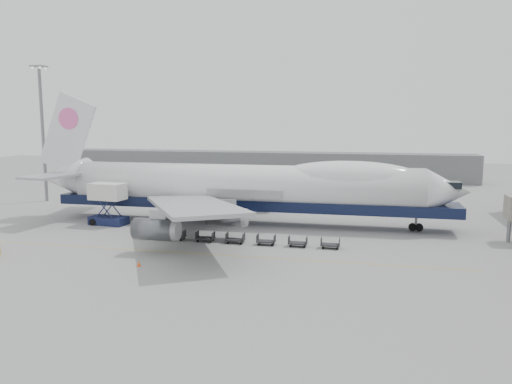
# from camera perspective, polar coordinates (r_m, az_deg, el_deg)

# --- Properties ---
(ground) EXTENTS (260.00, 260.00, 0.00)m
(ground) POSITION_cam_1_polar(r_m,az_deg,el_deg) (64.41, -4.02, -5.72)
(ground) COLOR gray
(ground) RESTS_ON ground
(apron_line) EXTENTS (60.00, 0.15, 0.01)m
(apron_line) POSITION_cam_1_polar(r_m,az_deg,el_deg) (58.88, -5.69, -7.09)
(apron_line) COLOR gold
(apron_line) RESTS_ON ground
(hangar) EXTENTS (110.00, 8.00, 7.00)m
(hangar) POSITION_cam_1_polar(r_m,az_deg,el_deg) (133.39, 0.36, 3.13)
(hangar) COLOR slate
(hangar) RESTS_ON ground
(floodlight_mast) EXTENTS (2.40, 2.40, 25.43)m
(floodlight_mast) POSITION_cam_1_polar(r_m,az_deg,el_deg) (103.05, -23.22, 6.92)
(floodlight_mast) COLOR slate
(floodlight_mast) RESTS_ON ground
(airliner) EXTENTS (67.00, 55.30, 19.98)m
(airliner) POSITION_cam_1_polar(r_m,az_deg,el_deg) (74.59, -0.98, 0.63)
(airliner) COLOR white
(airliner) RESTS_ON ground
(catering_truck) EXTENTS (5.78, 4.26, 6.22)m
(catering_truck) POSITION_cam_1_polar(r_m,az_deg,el_deg) (77.27, -16.57, -1.07)
(catering_truck) COLOR #161E44
(catering_truck) RESTS_ON ground
(traffic_cone) EXTENTS (0.41, 0.41, 0.60)m
(traffic_cone) POSITION_cam_1_polar(r_m,az_deg,el_deg) (55.34, -13.25, -7.98)
(traffic_cone) COLOR #FF500D
(traffic_cone) RESTS_ON ground
(dolly_0) EXTENTS (2.30, 1.35, 1.30)m
(dolly_0) POSITION_cam_1_polar(r_m,az_deg,el_deg) (67.55, -12.27, -4.76)
(dolly_0) COLOR #2D2D30
(dolly_0) RESTS_ON ground
(dolly_1) EXTENTS (2.30, 1.35, 1.30)m
(dolly_1) POSITION_cam_1_polar(r_m,az_deg,el_deg) (66.01, -9.11, -4.98)
(dolly_1) COLOR #2D2D30
(dolly_1) RESTS_ON ground
(dolly_2) EXTENTS (2.30, 1.35, 1.30)m
(dolly_2) POSITION_cam_1_polar(r_m,az_deg,el_deg) (64.68, -5.81, -5.20)
(dolly_2) COLOR #2D2D30
(dolly_2) RESTS_ON ground
(dolly_3) EXTENTS (2.30, 1.35, 1.30)m
(dolly_3) POSITION_cam_1_polar(r_m,az_deg,el_deg) (63.56, -2.38, -5.40)
(dolly_3) COLOR #2D2D30
(dolly_3) RESTS_ON ground
(dolly_4) EXTENTS (2.30, 1.35, 1.30)m
(dolly_4) POSITION_cam_1_polar(r_m,az_deg,el_deg) (62.69, 1.16, -5.59)
(dolly_4) COLOR #2D2D30
(dolly_4) RESTS_ON ground
(dolly_5) EXTENTS (2.30, 1.35, 1.30)m
(dolly_5) POSITION_cam_1_polar(r_m,az_deg,el_deg) (62.06, 4.79, -5.77)
(dolly_5) COLOR #2D2D30
(dolly_5) RESTS_ON ground
(dolly_6) EXTENTS (2.30, 1.35, 1.30)m
(dolly_6) POSITION_cam_1_polar(r_m,az_deg,el_deg) (61.68, 8.49, -5.92)
(dolly_6) COLOR #2D2D30
(dolly_6) RESTS_ON ground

